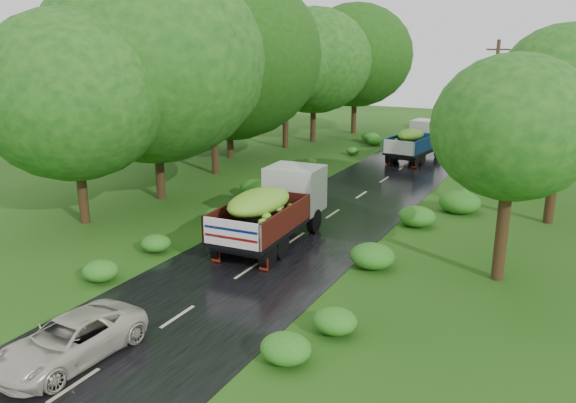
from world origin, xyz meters
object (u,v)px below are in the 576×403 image
Objects in this scene: car at (70,340)px; utility_pole at (493,103)px; truck_far at (418,139)px; truck_near at (275,205)px.

utility_pole reaches higher than car.
truck_far is 1.57× the size of car.
car is 30.75m from utility_pole.
utility_pole is at bearing 82.18° from car.
truck_near is 1.66× the size of car.
car is 0.50× the size of utility_pole.
truck_near is 0.82× the size of utility_pole.
car is at bearing -94.88° from truck_near.
car is at bearing -109.38° from utility_pole.
utility_pole is (5.56, 19.46, 2.66)m from truck_near.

